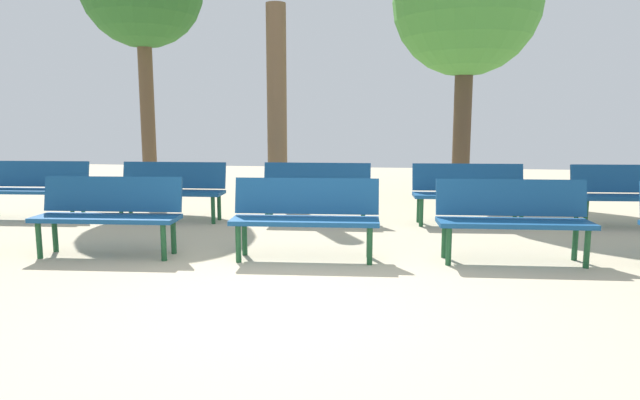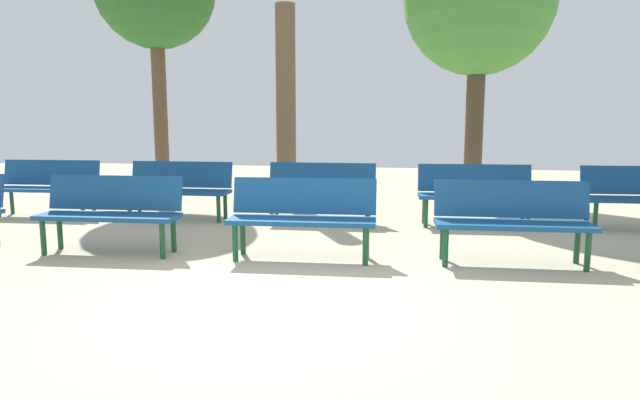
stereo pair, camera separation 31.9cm
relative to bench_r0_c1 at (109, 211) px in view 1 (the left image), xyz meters
The scene contains 11 objects.
ground_plane 2.74m from the bench_r0_c1, 32.02° to the right, with size 26.16×26.16×0.00m, color #BCAD8E.
bench_r0_c1 is the anchor object (origin of this frame).
bench_r0_c2 2.22m from the bench_r0_c1, ahead, with size 1.63×0.57×0.87m.
bench_r0_c3 4.45m from the bench_r0_c1, ahead, with size 1.62×0.56×0.87m.
bench_r1_c0 3.09m from the bench_r0_c1, 138.68° to the left, with size 1.63×0.58×0.87m.
bench_r1_c1 2.13m from the bench_r0_c1, 93.93° to the left, with size 1.62×0.54×0.87m.
bench_r1_c2 3.05m from the bench_r0_c1, 48.03° to the left, with size 1.62×0.54×0.87m.
bench_r1_c3 4.88m from the bench_r0_c1, 29.32° to the left, with size 1.63×0.58×0.87m.
bench_r1_c4 6.98m from the bench_r0_c1, 21.00° to the left, with size 1.63×0.59×0.87m.
tree_1 4.25m from the bench_r0_c1, 74.12° to the left, with size 0.35×0.35×3.50m.
tree_2 7.60m from the bench_r0_c1, 49.55° to the left, with size 2.77×2.77×5.10m.
Camera 1 is at (0.85, -4.26, 1.52)m, focal length 30.70 mm.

